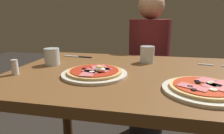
# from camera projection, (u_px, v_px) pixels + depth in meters

# --- Properties ---
(dining_table) EXTENTS (1.18, 0.82, 0.75)m
(dining_table) POSITION_uv_depth(u_px,v_px,m) (135.00, 96.00, 0.96)
(dining_table) COLOR brown
(dining_table) RESTS_ON ground
(pizza_foreground) EXTENTS (0.29, 0.29, 0.05)m
(pizza_foreground) POSITION_uv_depth(u_px,v_px,m) (95.00, 73.00, 0.88)
(pizza_foreground) COLOR silver
(pizza_foreground) RESTS_ON dining_table
(pizza_across_left) EXTENTS (0.28, 0.28, 0.03)m
(pizza_across_left) POSITION_uv_depth(u_px,v_px,m) (204.00, 89.00, 0.68)
(pizza_across_left) COLOR silver
(pizza_across_left) RESTS_ON dining_table
(water_glass_near) EXTENTS (0.08, 0.08, 0.09)m
(water_glass_near) POSITION_uv_depth(u_px,v_px,m) (52.00, 58.00, 1.06)
(water_glass_near) COLOR silver
(water_glass_near) RESTS_ON dining_table
(water_glass_far) EXTENTS (0.08, 0.08, 0.09)m
(water_glass_far) POSITION_uv_depth(u_px,v_px,m) (147.00, 55.00, 1.11)
(water_glass_far) COLOR silver
(water_glass_far) RESTS_ON dining_table
(fork) EXTENTS (0.16, 0.05, 0.00)m
(fork) POSITION_uv_depth(u_px,v_px,m) (212.00, 65.00, 1.05)
(fork) COLOR silver
(fork) RESTS_ON dining_table
(knife) EXTENTS (0.20, 0.05, 0.01)m
(knife) POSITION_uv_depth(u_px,v_px,m) (80.00, 57.00, 1.27)
(knife) COLOR silver
(knife) RESTS_ON dining_table
(salt_shaker) EXTENTS (0.03, 0.03, 0.07)m
(salt_shaker) POSITION_uv_depth(u_px,v_px,m) (15.00, 67.00, 0.89)
(salt_shaker) COLOR white
(salt_shaker) RESTS_ON dining_table
(diner_person) EXTENTS (0.32, 0.32, 1.18)m
(diner_person) POSITION_uv_depth(u_px,v_px,m) (148.00, 72.00, 1.62)
(diner_person) COLOR black
(diner_person) RESTS_ON ground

